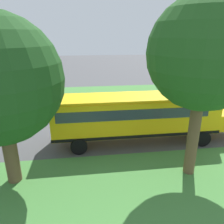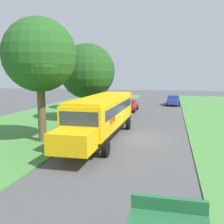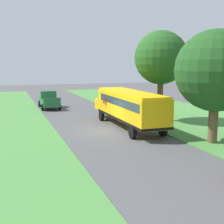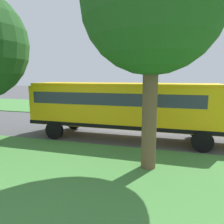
{
  "view_description": "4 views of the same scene",
  "coord_description": "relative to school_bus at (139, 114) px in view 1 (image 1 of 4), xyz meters",
  "views": [
    {
      "loc": [
        -15.23,
        2.67,
        6.87
      ],
      "look_at": [
        -0.79,
        0.76,
        1.62
      ],
      "focal_mm": 35.0,
      "sensor_mm": 36.0,
      "label": 1
    },
    {
      "loc": [
        2.7,
        -19.05,
        4.78
      ],
      "look_at": [
        -1.68,
        -0.15,
        1.96
      ],
      "focal_mm": 42.0,
      "sensor_mm": 36.0,
      "label": 2
    },
    {
      "loc": [
        7.74,
        23.94,
        5.51
      ],
      "look_at": [
        0.31,
        2.2,
        1.93
      ],
      "focal_mm": 50.0,
      "sensor_mm": 36.0,
      "label": 3
    },
    {
      "loc": [
        -14.2,
        -3.46,
        3.52
      ],
      "look_at": [
        -0.64,
        0.52,
        1.23
      ],
      "focal_mm": 35.0,
      "sensor_mm": 36.0,
      "label": 4
    }
  ],
  "objects": [
    {
      "name": "school_bus",
      "position": [
        0.0,
        0.0,
        0.0
      ],
      "size": [
        2.84,
        12.42,
        3.16
      ],
      "color": "yellow",
      "rests_on": "ground"
    },
    {
      "name": "oak_tree_beside_bus",
      "position": [
        -3.82,
        -1.84,
        4.01
      ],
      "size": [
        5.02,
        5.02,
        8.58
      ],
      "color": "brown",
      "rests_on": "ground"
    },
    {
      "name": "ground_plane",
      "position": [
        2.24,
        0.85,
        -1.92
      ],
      "size": [
        120.0,
        120.0,
        0.0
      ],
      "primitive_type": "plane",
      "color": "#4C4C4F"
    },
    {
      "name": "grass_far_side",
      "position": [
        11.24,
        0.85,
        -1.89
      ],
      "size": [
        10.0,
        80.0,
        0.07
      ],
      "primitive_type": "cube",
      "color": "#47843D",
      "rests_on": "ground"
    }
  ]
}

